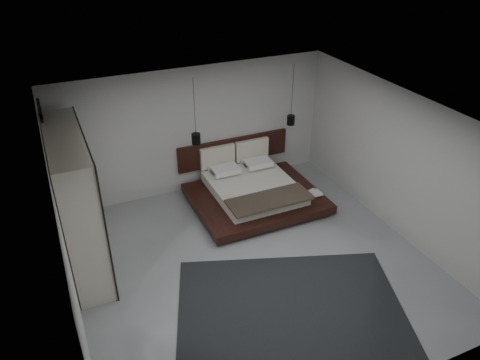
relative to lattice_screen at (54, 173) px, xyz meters
name	(u,v)px	position (x,y,z in m)	size (l,w,h in m)	color
floor	(253,264)	(2.95, -2.45, -1.30)	(6.00, 6.00, 0.00)	#96989E
ceiling	(256,119)	(2.95, -2.45, 1.50)	(6.00, 6.00, 0.00)	white
wall_back	(195,130)	(2.95, 0.55, 0.10)	(6.00, 6.00, 0.00)	#B1B1AF
wall_front	(368,325)	(2.95, -5.45, 0.10)	(6.00, 6.00, 0.00)	#B1B1AF
wall_left	(65,244)	(-0.05, -2.45, 0.10)	(6.00, 6.00, 0.00)	#B1B1AF
wall_right	(399,163)	(5.95, -2.45, 0.10)	(6.00, 6.00, 0.00)	#B1B1AF
lattice_screen	(54,173)	(0.00, 0.00, 0.00)	(0.05, 0.90, 2.60)	black
bed	(253,190)	(3.84, -0.54, -1.02)	(2.66, 2.34, 1.06)	black
book_lower	(312,194)	(4.93, -1.17, -1.04)	(0.21, 0.28, 0.03)	#99724C
book_upper	(312,194)	(4.91, -1.20, -1.02)	(0.21, 0.29, 0.02)	#99724C
pendant_left	(196,139)	(2.75, -0.13, 0.23)	(0.18, 0.18, 1.39)	black
pendant_right	(291,120)	(4.93, -0.13, 0.26)	(0.17, 0.17, 1.34)	black
wardrobe	(77,203)	(0.25, -1.13, -0.06)	(0.59, 2.52, 2.47)	beige
rug	(291,309)	(3.01, -3.70, -1.29)	(3.57, 2.55, 0.02)	black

